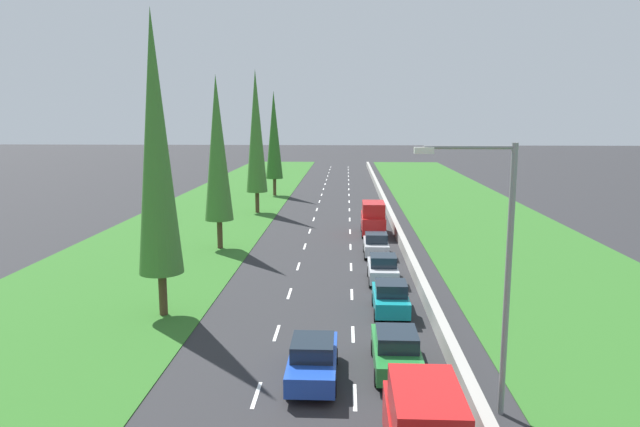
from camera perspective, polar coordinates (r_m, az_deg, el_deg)
ground_plane at (r=58.86m, az=1.24°, el=-0.08°), size 300.00×300.00×0.00m
grass_verge_left at (r=60.49m, az=-10.83°, el=0.03°), size 14.00×140.00×0.04m
grass_verge_right at (r=60.25m, az=15.01°, el=-0.16°), size 14.00×140.00×0.04m
median_barrier at (r=58.93m, az=6.79°, el=0.29°), size 0.44×120.00×0.85m
lane_markings at (r=58.86m, az=1.24°, el=-0.07°), size 3.64×116.00×0.01m
blue_sedan_centre_lane at (r=22.27m, az=-0.71°, el=-14.22°), size 1.82×4.50×1.64m
green_sedan_right_lane at (r=23.23m, az=7.55°, el=-13.28°), size 1.82×4.50×1.64m
teal_hatchback_right_lane at (r=29.39m, az=6.98°, el=-8.28°), size 1.74×3.90×1.72m
silver_hatchback_right_lane at (r=34.80m, az=6.22°, el=-5.45°), size 1.74×3.90×1.72m
silver_hatchback_right_lane_sixth at (r=41.17m, az=5.56°, el=-3.09°), size 1.74×3.90×1.72m
red_van_right_lane_seventh at (r=48.45m, az=5.27°, el=-0.51°), size 1.96×4.90×2.82m
poplar_tree_second at (r=28.71m, az=-15.91°, el=6.54°), size 2.17×2.17×14.84m
poplar_tree_third at (r=43.19m, az=-10.11°, el=6.31°), size 2.12×2.12×12.88m
poplar_tree_fourth at (r=59.39m, az=-6.35°, el=8.05°), size 2.17×2.17×14.60m
poplar_tree_fifth at (r=72.59m, az=-4.58°, el=7.72°), size 2.13×2.13×13.06m
street_light_mast at (r=19.33m, az=17.18°, el=-4.51°), size 3.20×0.28×9.00m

